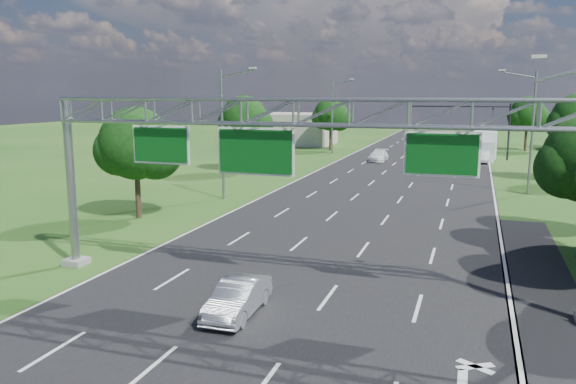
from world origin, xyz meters
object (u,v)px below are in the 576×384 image
at_px(traffic_signal, 480,118).
at_px(box_truck, 482,145).
at_px(sign_gantry, 298,127).
at_px(silver_sedan, 238,297).

relative_size(traffic_signal, box_truck, 1.27).
xyz_separation_m(traffic_signal, box_truck, (0.52, 1.28, -3.46)).
distance_m(sign_gantry, box_truck, 55.07).
xyz_separation_m(sign_gantry, silver_sedan, (-1.31, -3.26, -6.22)).
height_order(sign_gantry, silver_sedan, sign_gantry).
bearing_deg(sign_gantry, silver_sedan, -111.95).
height_order(silver_sedan, box_truck, box_truck).
bearing_deg(traffic_signal, box_truck, 67.87).
bearing_deg(traffic_signal, silver_sedan, -98.55).
height_order(traffic_signal, box_truck, traffic_signal).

